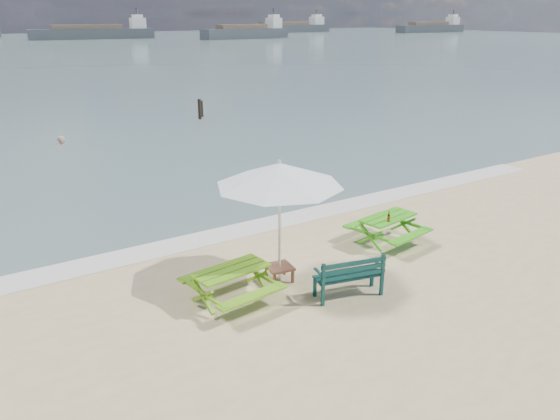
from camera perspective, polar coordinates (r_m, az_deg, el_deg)
foam_strip at (r=13.80m, az=-3.79°, el=-2.03°), size 22.00×0.90×0.01m
picnic_table_left at (r=10.36m, az=-5.10°, el=-7.90°), size 1.60×1.74×0.68m
picnic_table_right at (r=13.09m, az=11.16°, el=-2.11°), size 1.65×1.78×0.68m
park_bench at (r=10.64m, az=7.14°, el=-7.65°), size 1.39×0.74×0.82m
side_table at (r=11.16m, az=-0.06°, el=-6.58°), size 0.56×0.56×0.33m
patio_umbrella at (r=10.40m, az=-0.06°, el=3.74°), size 2.82×2.82×2.48m
beer_bottle at (r=12.62m, az=11.28°, el=-0.83°), size 0.07×0.07×0.25m
swimmer at (r=24.73m, az=-21.75°, el=5.26°), size 0.65×0.44×1.72m
mooring_pilings at (r=29.06m, az=-8.30°, el=10.20°), size 0.56×0.76×1.23m
cargo_ships at (r=144.25m, az=-6.07°, el=18.15°), size 144.69×45.88×4.40m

